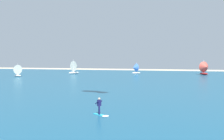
# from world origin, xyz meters

# --- Properties ---
(ocean) EXTENTS (160.00, 90.00, 0.10)m
(ocean) POSITION_xyz_m (0.00, 51.82, 0.05)
(ocean) COLOR navy
(ocean) RESTS_ON ground
(kitesurfer) EXTENTS (1.91, 1.61, 1.67)m
(kitesurfer) POSITION_xyz_m (-1.01, 17.81, 0.70)
(kitesurfer) COLOR #26B2CC
(kitesurfer) RESTS_ON ocean
(sailboat_mid_left) EXTENTS (3.75, 4.20, 4.67)m
(sailboat_mid_left) POSITION_xyz_m (-24.36, 71.84, 2.24)
(sailboat_mid_left) COLOR white
(sailboat_mid_left) RESTS_ON ocean
(sailboat_outermost) EXTENTS (3.62, 4.07, 4.55)m
(sailboat_outermost) POSITION_xyz_m (15.91, 76.11, 2.18)
(sailboat_outermost) COLOR maroon
(sailboat_outermost) RESTS_ON ocean
(sailboat_center_horizon) EXTENTS (3.36, 3.23, 3.75)m
(sailboat_center_horizon) POSITION_xyz_m (-5.48, 75.81, 1.82)
(sailboat_center_horizon) COLOR white
(sailboat_center_horizon) RESTS_ON ocean
(sailboat_anchored_offshore) EXTENTS (3.31, 2.94, 3.69)m
(sailboat_anchored_offshore) POSITION_xyz_m (-36.29, 57.77, 1.79)
(sailboat_anchored_offshore) COLOR silver
(sailboat_anchored_offshore) RESTS_ON ocean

